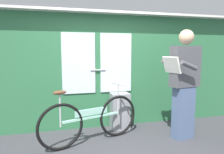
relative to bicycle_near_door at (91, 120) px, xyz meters
The scene contains 4 objects.
train_door_wall 1.11m from the bicycle_near_door, 58.08° to the left, with size 5.50×0.28×2.15m.
bicycle_near_door is the anchor object (origin of this frame).
passenger_reading_newspaper 1.62m from the bicycle_near_door, ahead, with size 0.62×0.56×1.79m.
trash_bin_by_wall 0.78m from the bicycle_near_door, 37.79° to the left, with size 0.33×0.28×0.68m, color gray.
Camera 1 is at (-0.91, -2.54, 1.44)m, focal length 33.67 mm.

